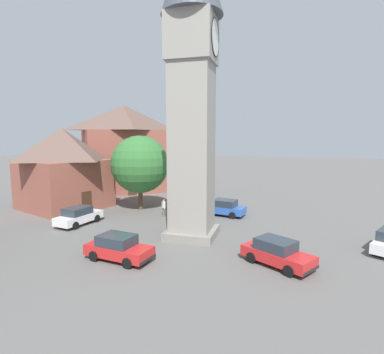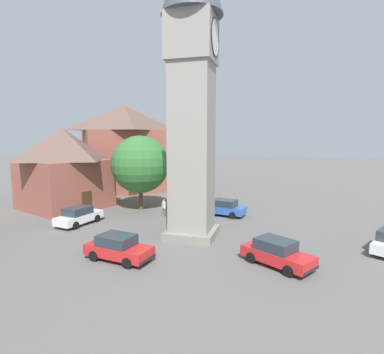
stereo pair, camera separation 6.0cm
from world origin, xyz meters
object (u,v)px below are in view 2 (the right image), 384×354
(car_blue_kerb, at_px, (118,248))
(tree, at_px, (140,164))
(car_red_corner, at_px, (224,208))
(pedestrian, at_px, (164,206))
(car_silver_kerb, at_px, (197,193))
(car_black_far, at_px, (277,253))
(car_green_alley, at_px, (79,216))
(building_corner_back, at_px, (64,167))
(building_terrace_right, at_px, (125,148))
(clock_tower, at_px, (192,54))

(car_blue_kerb, distance_m, tree, 13.85)
(car_red_corner, xyz_separation_m, pedestrian, (-1.92, 5.33, 0.25))
(car_silver_kerb, distance_m, car_black_far, 19.66)
(car_silver_kerb, bearing_deg, car_green_alley, 152.36)
(car_blue_kerb, relative_size, building_corner_back, 0.44)
(car_blue_kerb, xyz_separation_m, car_black_far, (1.74, -9.21, 0.00))
(car_black_far, bearing_deg, car_silver_kerb, 28.58)
(car_green_alley, height_order, building_terrace_right, building_terrace_right)
(clock_tower, relative_size, pedestrian, 13.24)
(car_blue_kerb, distance_m, car_black_far, 9.38)
(car_red_corner, distance_m, car_black_far, 11.66)
(car_red_corner, height_order, building_corner_back, building_corner_back)
(car_blue_kerb, relative_size, car_silver_kerb, 0.98)
(clock_tower, height_order, pedestrian, clock_tower)
(car_silver_kerb, height_order, car_green_alley, same)
(car_green_alley, xyz_separation_m, building_corner_back, (5.21, 5.38, 3.50))
(car_silver_kerb, relative_size, car_red_corner, 1.01)
(car_silver_kerb, bearing_deg, car_black_far, -151.42)
(car_blue_kerb, distance_m, car_green_alley, 9.20)
(car_green_alley, bearing_deg, tree, -21.69)
(car_blue_kerb, relative_size, tree, 0.58)
(car_silver_kerb, relative_size, car_black_far, 1.01)
(car_blue_kerb, xyz_separation_m, building_terrace_right, (22.13, 11.15, 5.19))
(car_blue_kerb, height_order, car_green_alley, same)
(car_blue_kerb, bearing_deg, tree, 19.38)
(building_terrace_right, bearing_deg, building_corner_back, 173.39)
(car_blue_kerb, bearing_deg, building_terrace_right, 26.75)
(clock_tower, xyz_separation_m, car_silver_kerb, (13.57, 3.28, -12.35))
(car_black_far, xyz_separation_m, car_green_alley, (4.18, 16.26, 0.00))
(car_black_far, bearing_deg, clock_tower, 58.91)
(clock_tower, xyz_separation_m, tree, (7.11, 7.50, -8.47))
(tree, bearing_deg, building_terrace_right, 35.10)
(car_blue_kerb, bearing_deg, clock_tower, -29.59)
(pedestrian, bearing_deg, clock_tower, -140.03)
(car_red_corner, xyz_separation_m, tree, (0.24, 8.68, 3.87))
(car_red_corner, bearing_deg, car_black_far, -154.92)
(clock_tower, height_order, car_green_alley, clock_tower)
(pedestrian, bearing_deg, car_green_alley, 126.72)
(car_black_far, relative_size, pedestrian, 2.59)
(pedestrian, bearing_deg, car_silver_kerb, -5.75)
(car_black_far, relative_size, building_corner_back, 0.44)
(car_red_corner, relative_size, tree, 0.58)
(car_blue_kerb, bearing_deg, car_black_far, -79.33)
(clock_tower, distance_m, car_silver_kerb, 18.64)
(car_green_alley, bearing_deg, building_corner_back, 45.91)
(clock_tower, bearing_deg, car_blue_kerb, 150.41)
(car_red_corner, bearing_deg, car_silver_kerb, 33.64)
(car_red_corner, height_order, building_terrace_right, building_terrace_right)
(pedestrian, bearing_deg, car_black_far, -130.07)
(car_silver_kerb, relative_size, tree, 0.58)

